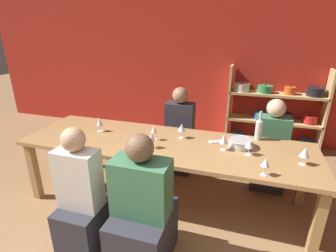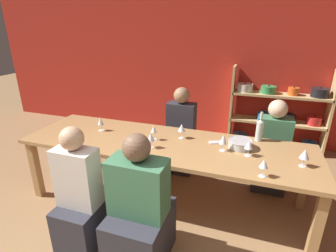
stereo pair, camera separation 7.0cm
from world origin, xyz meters
name	(u,v)px [view 1 (the left image)]	position (x,y,z in m)	size (l,w,h in m)	color
wall_back_red	(210,60)	(0.00, 3.83, 1.35)	(8.80, 0.06, 2.70)	red
shelf_unit	(275,117)	(1.12, 3.63, 0.53)	(1.46, 0.30, 1.31)	tan
dining_table	(165,149)	(-0.11, 1.72, 0.67)	(3.06, 0.91, 0.74)	#AD7F4C
mixing_bowl	(240,143)	(0.65, 1.84, 0.79)	(0.24, 0.24, 0.09)	#B7BABC
wine_bottle_green	(259,128)	(0.82, 2.10, 0.87)	(0.07, 0.07, 0.32)	#B2C6C1
wine_glass_empty_a	(305,153)	(1.20, 1.64, 0.86)	(0.08, 0.08, 0.16)	white
wine_glass_red_a	(151,137)	(-0.21, 1.56, 0.86)	(0.08, 0.08, 0.16)	white
wine_glass_white_a	(154,130)	(-0.25, 1.75, 0.86)	(0.07, 0.07, 0.17)	white
wine_glass_red_b	(182,128)	(0.02, 1.89, 0.86)	(0.08, 0.08, 0.17)	white
wine_glass_white_b	(224,139)	(0.49, 1.72, 0.86)	(0.08, 0.08, 0.17)	white
wine_glass_red_c	(100,122)	(-0.94, 1.79, 0.86)	(0.07, 0.07, 0.17)	white
wine_glass_empty_b	(250,144)	(0.73, 1.69, 0.86)	(0.08, 0.08, 0.16)	white
wine_glass_white_c	(265,163)	(0.86, 1.35, 0.86)	(0.07, 0.07, 0.16)	white
cell_phone	(216,142)	(0.40, 1.89, 0.75)	(0.17, 0.13, 0.01)	silver
person_near_a	(143,218)	(-0.05, 0.91, 0.42)	(0.46, 0.57, 1.17)	#2D2D38
person_far_a	(269,154)	(1.00, 2.46, 0.41)	(0.39, 0.48, 1.12)	#2D2D38
person_near_b	(82,204)	(-0.63, 0.92, 0.42)	(0.37, 0.46, 1.15)	#2D2D38
person_far_b	(180,139)	(-0.16, 2.52, 0.43)	(0.37, 0.47, 1.16)	#2D2D38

